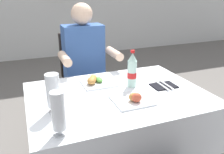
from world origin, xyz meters
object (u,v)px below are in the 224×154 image
object	(u,v)px
seated_diner_far	(86,65)
beer_glass_middle	(53,93)
plate_near_camera	(133,99)
plate_far_diner	(96,81)
cola_bottle_primary	(132,71)
chair_far_diner_seat	(86,77)
main_dining_table	(117,116)
beer_glass_left	(58,114)
napkin_cutlery_set	(164,86)

from	to	relation	value
seated_diner_far	beer_glass_middle	size ratio (longest dim) A/B	5.60
plate_near_camera	plate_far_diner	xyz separation A→B (m)	(-0.12, 0.36, 0.00)
seated_diner_far	plate_near_camera	xyz separation A→B (m)	(0.06, -0.85, 0.03)
beer_glass_middle	cola_bottle_primary	bearing A→B (deg)	17.13
chair_far_diner_seat	plate_far_diner	size ratio (longest dim) A/B	4.16
main_dining_table	seated_diner_far	xyz separation A→B (m)	(-0.03, 0.70, 0.16)
seated_diner_far	beer_glass_left	bearing A→B (deg)	-111.41
chair_far_diner_seat	plate_far_diner	distance (m)	0.63
chair_far_diner_seat	napkin_cutlery_set	distance (m)	0.91
plate_far_diner	beer_glass_middle	size ratio (longest dim) A/B	1.04
plate_near_camera	beer_glass_left	size ratio (longest dim) A/B	1.02
seated_diner_far	cola_bottle_primary	world-z (taller)	seated_diner_far
beer_glass_middle	cola_bottle_primary	size ratio (longest dim) A/B	0.86
cola_bottle_primary	seated_diner_far	bearing A→B (deg)	104.67
plate_far_diner	beer_glass_left	distance (m)	0.66
seated_diner_far	plate_far_diner	bearing A→B (deg)	-96.38
beer_glass_left	napkin_cutlery_set	size ratio (longest dim) A/B	1.17
chair_far_diner_seat	seated_diner_far	size ratio (longest dim) A/B	0.77
plate_far_diner	seated_diner_far	bearing A→B (deg)	83.62
chair_far_diner_seat	napkin_cutlery_set	xyz separation A→B (m)	(0.35, -0.82, 0.18)
seated_diner_far	cola_bottle_primary	xyz separation A→B (m)	(0.16, -0.63, 0.13)
main_dining_table	seated_diner_far	world-z (taller)	seated_diner_far
plate_far_diner	napkin_cutlery_set	xyz separation A→B (m)	(0.43, -0.22, -0.01)
plate_near_camera	seated_diner_far	bearing A→B (deg)	94.33
chair_far_diner_seat	beer_glass_left	world-z (taller)	chair_far_diner_seat
chair_far_diner_seat	napkin_cutlery_set	bearing A→B (deg)	-66.88
main_dining_table	plate_far_diner	xyz separation A→B (m)	(-0.08, 0.21, 0.19)
main_dining_table	chair_far_diner_seat	bearing A→B (deg)	90.00
chair_far_diner_seat	beer_glass_middle	bearing A→B (deg)	-114.93
napkin_cutlery_set	beer_glass_left	bearing A→B (deg)	-157.29
beer_glass_left	seated_diner_far	bearing A→B (deg)	68.59
chair_far_diner_seat	plate_near_camera	world-z (taller)	chair_far_diner_seat
beer_glass_left	main_dining_table	bearing A→B (deg)	37.92
cola_bottle_primary	napkin_cutlery_set	size ratio (longest dim) A/B	1.37
plate_far_diner	napkin_cutlery_set	bearing A→B (deg)	-27.29
beer_glass_left	plate_near_camera	bearing A→B (deg)	21.99
chair_far_diner_seat	plate_near_camera	distance (m)	0.98
main_dining_table	seated_diner_far	distance (m)	0.72
chair_far_diner_seat	seated_diner_far	bearing A→B (deg)	-103.30
plate_far_diner	beer_glass_left	size ratio (longest dim) A/B	1.04
plate_far_diner	plate_near_camera	bearing A→B (deg)	-71.69
chair_far_diner_seat	napkin_cutlery_set	size ratio (longest dim) A/B	5.08
main_dining_table	chair_far_diner_seat	world-z (taller)	chair_far_diner_seat
chair_far_diner_seat	main_dining_table	bearing A→B (deg)	-90.00
seated_diner_far	beer_glass_middle	bearing A→B (deg)	-116.37
seated_diner_far	main_dining_table	bearing A→B (deg)	-87.90
chair_far_diner_seat	seated_diner_far	xyz separation A→B (m)	(-0.03, -0.11, 0.16)
chair_far_diner_seat	beer_glass_left	xyz separation A→B (m)	(-0.43, -1.15, 0.29)
main_dining_table	cola_bottle_primary	size ratio (longest dim) A/B	4.40
main_dining_table	plate_far_diner	distance (m)	0.30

